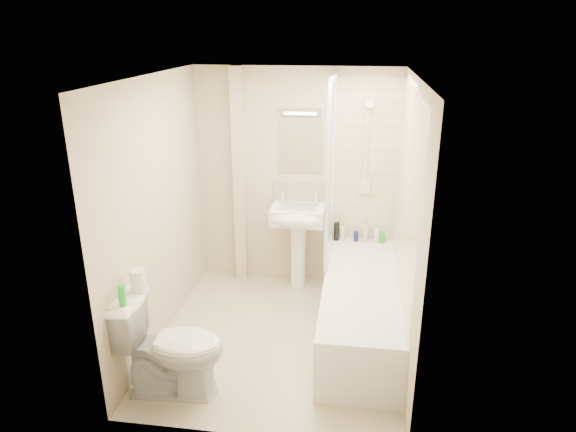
# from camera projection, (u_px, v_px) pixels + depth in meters

# --- Properties ---
(floor) EXTENTS (2.50, 2.50, 0.00)m
(floor) POSITION_uv_depth(u_px,v_px,m) (279.00, 338.00, 4.86)
(floor) COLOR beige
(floor) RESTS_ON ground
(wall_back) EXTENTS (2.20, 0.02, 2.40)m
(wall_back) POSITION_uv_depth(u_px,v_px,m) (296.00, 180.00, 5.60)
(wall_back) COLOR beige
(wall_back) RESTS_ON ground
(wall_left) EXTENTS (0.02, 2.50, 2.40)m
(wall_left) POSITION_uv_depth(u_px,v_px,m) (157.00, 213.00, 4.59)
(wall_left) COLOR beige
(wall_left) RESTS_ON ground
(wall_right) EXTENTS (0.02, 2.50, 2.40)m
(wall_right) POSITION_uv_depth(u_px,v_px,m) (407.00, 226.00, 4.30)
(wall_right) COLOR beige
(wall_right) RESTS_ON ground
(ceiling) EXTENTS (2.20, 2.50, 0.02)m
(ceiling) POSITION_uv_depth(u_px,v_px,m) (277.00, 77.00, 4.03)
(ceiling) COLOR white
(ceiling) RESTS_ON wall_back
(tile_back) EXTENTS (0.70, 0.01, 1.75)m
(tile_back) POSITION_uv_depth(u_px,v_px,m) (366.00, 162.00, 5.42)
(tile_back) COLOR beige
(tile_back) RESTS_ON wall_back
(tile_right) EXTENTS (0.01, 2.10, 1.75)m
(tile_right) POSITION_uv_depth(u_px,v_px,m) (406.00, 193.00, 4.41)
(tile_right) COLOR beige
(tile_right) RESTS_ON wall_right
(pipe_boxing) EXTENTS (0.12, 0.12, 2.40)m
(pipe_boxing) POSITION_uv_depth(u_px,v_px,m) (239.00, 179.00, 5.63)
(pipe_boxing) COLOR beige
(pipe_boxing) RESTS_ON ground
(splashback) EXTENTS (0.60, 0.02, 0.30)m
(splashback) POSITION_uv_depth(u_px,v_px,m) (300.00, 195.00, 5.65)
(splashback) COLOR beige
(splashback) RESTS_ON wall_back
(mirror) EXTENTS (0.46, 0.01, 0.60)m
(mirror) POSITION_uv_depth(u_px,v_px,m) (301.00, 146.00, 5.46)
(mirror) COLOR white
(mirror) RESTS_ON wall_back
(strip_light) EXTENTS (0.42, 0.07, 0.07)m
(strip_light) POSITION_uv_depth(u_px,v_px,m) (301.00, 111.00, 5.31)
(strip_light) COLOR silver
(strip_light) RESTS_ON wall_back
(bathtub) EXTENTS (0.70, 2.10, 0.55)m
(bathtub) POSITION_uv_depth(u_px,v_px,m) (360.00, 306.00, 4.85)
(bathtub) COLOR white
(bathtub) RESTS_ON ground
(shower_screen) EXTENTS (0.04, 0.92, 1.80)m
(shower_screen) POSITION_uv_depth(u_px,v_px,m) (331.00, 169.00, 5.05)
(shower_screen) COLOR white
(shower_screen) RESTS_ON bathtub
(shower_fixture) EXTENTS (0.10, 0.16, 0.99)m
(shower_fixture) POSITION_uv_depth(u_px,v_px,m) (367.00, 152.00, 5.34)
(shower_fixture) COLOR white
(shower_fixture) RESTS_ON wall_back
(pedestal_sink) EXTENTS (0.57, 0.51, 1.09)m
(pedestal_sink) POSITION_uv_depth(u_px,v_px,m) (298.00, 224.00, 5.53)
(pedestal_sink) COLOR white
(pedestal_sink) RESTS_ON ground
(bottle_black_a) EXTENTS (0.06, 0.06, 0.21)m
(bottle_black_a) POSITION_uv_depth(u_px,v_px,m) (337.00, 231.00, 5.65)
(bottle_black_a) COLOR black
(bottle_black_a) RESTS_ON bathtub
(bottle_white_a) EXTENTS (0.05, 0.05, 0.16)m
(bottle_white_a) POSITION_uv_depth(u_px,v_px,m) (343.00, 233.00, 5.65)
(bottle_white_a) COLOR silver
(bottle_white_a) RESTS_ON bathtub
(bottle_blue) EXTENTS (0.06, 0.06, 0.11)m
(bottle_blue) POSITION_uv_depth(u_px,v_px,m) (356.00, 236.00, 5.64)
(bottle_blue) COLOR #121B51
(bottle_blue) RESTS_ON bathtub
(bottle_cream) EXTENTS (0.07, 0.07, 0.18)m
(bottle_cream) POSITION_uv_depth(u_px,v_px,m) (365.00, 234.00, 5.61)
(bottle_cream) COLOR beige
(bottle_cream) RESTS_ON bathtub
(bottle_white_b) EXTENTS (0.06, 0.06, 0.16)m
(bottle_white_b) POSITION_uv_depth(u_px,v_px,m) (377.00, 235.00, 5.60)
(bottle_white_b) COLOR white
(bottle_white_b) RESTS_ON bathtub
(bottle_green) EXTENTS (0.07, 0.07, 0.10)m
(bottle_green) POSITION_uv_depth(u_px,v_px,m) (382.00, 238.00, 5.60)
(bottle_green) COLOR green
(bottle_green) RESTS_ON bathtub
(toilet) EXTENTS (0.56, 0.87, 0.84)m
(toilet) POSITION_uv_depth(u_px,v_px,m) (171.00, 346.00, 4.02)
(toilet) COLOR white
(toilet) RESTS_ON ground
(toilet_roll_lower) EXTENTS (0.12, 0.12, 0.09)m
(toilet_roll_lower) POSITION_uv_depth(u_px,v_px,m) (139.00, 285.00, 3.99)
(toilet_roll_lower) COLOR white
(toilet_roll_lower) RESTS_ON toilet
(toilet_roll_upper) EXTENTS (0.11, 0.11, 0.10)m
(toilet_roll_upper) POSITION_uv_depth(u_px,v_px,m) (137.00, 276.00, 3.92)
(toilet_roll_upper) COLOR white
(toilet_roll_upper) RESTS_ON toilet_roll_lower
(green_bottle) EXTENTS (0.05, 0.05, 0.16)m
(green_bottle) POSITION_uv_depth(u_px,v_px,m) (122.00, 295.00, 3.76)
(green_bottle) COLOR green
(green_bottle) RESTS_ON toilet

